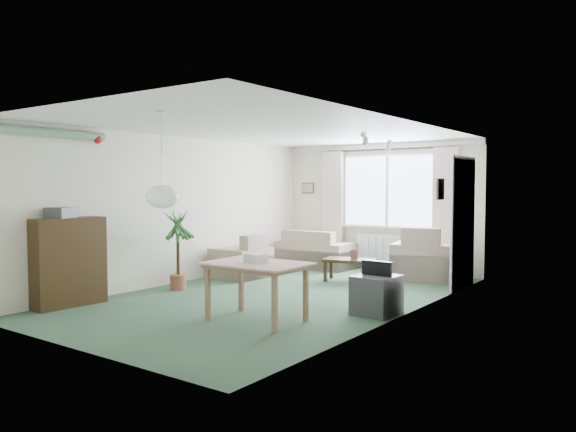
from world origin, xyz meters
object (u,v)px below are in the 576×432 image
Objects in this scene: armchair_left at (241,256)px; coffee_table at (350,270)px; armchair_corner at (425,253)px; bookshelf at (69,262)px; tv_cube at (377,295)px; sofa at (316,249)px; pet_bed at (377,282)px; houseplant at (178,249)px; dining_table at (256,293)px.

armchair_left reaches higher than coffee_table.
armchair_corner is 5.70m from bookshelf.
sofa is at bearing 136.73° from tv_cube.
armchair_left is at bearing -164.60° from pet_bed.
houseplant is 1.16× the size of dining_table.
dining_table is (1.81, -4.07, -0.03)m from sofa.
coffee_table is at bearing 130.36° from tv_cube.
sofa is 2.34× the size of pet_bed.
coffee_table is at bearing 115.15° from armchair_left.
tv_cube is (3.24, 0.28, -0.39)m from houseplant.
pet_bed is (-0.34, -1.11, -0.39)m from armchair_corner.
armchair_left is at bearing 163.20° from tv_cube.
houseplant is 3.18m from pet_bed.
coffee_table is 0.60m from pet_bed.
pet_bed is (2.31, 0.64, -0.32)m from armchair_left.
houseplant is at bearing 80.55° from sofa.
coffee_table is at bearing 141.22° from sofa.
tv_cube is (0.99, 1.15, -0.10)m from dining_table.
armchair_corner reaches higher than armchair_left.
tv_cube is at bearing 71.53° from armchair_left.
armchair_left is 1.01× the size of coffee_table.
houseplant is (-1.77, -2.20, 0.44)m from coffee_table.
coffee_table is 0.67× the size of houseplant.
armchair_left reaches higher than tv_cube.
dining_table is 2.03× the size of tv_cube.
tv_cube is (1.46, -1.92, 0.05)m from coffee_table.
tv_cube is (2.80, -2.93, -0.13)m from sofa.
coffee_table is 2.86m from houseplant.
coffee_table is 0.72× the size of bookshelf.
sofa is at bearing 149.12° from pet_bed.
pet_bed is at bearing 106.71° from armchair_left.
sofa is 1.74× the size of coffee_table.
coffee_table is 4.41m from bookshelf.
armchair_left reaches higher than dining_table.
bookshelf is 1.09× the size of dining_table.
sofa is 1.68m from coffee_table.
coffee_table is at bearing 167.03° from pet_bed.
coffee_table is 2.41m from tv_cube.
sofa is 4.46m from dining_table.
bookshelf is (-0.74, -4.88, 0.22)m from sofa.
dining_table is (2.55, 0.80, -0.25)m from bookshelf.
dining_table is (2.21, -2.30, -0.04)m from armchair_left.
tv_cube is at bearing 31.40° from bookshelf.
armchair_left is 0.79× the size of dining_table.
armchair_left is 0.72× the size of bookshelf.
armchair_left is 3.40m from tv_cube.
armchair_corner is 2.96m from tv_cube.
sofa is 1.46× the size of armchair_corner.
dining_table is at bearing -127.79° from tv_cube.
coffee_table is (1.34, -1.01, -0.18)m from sofa.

